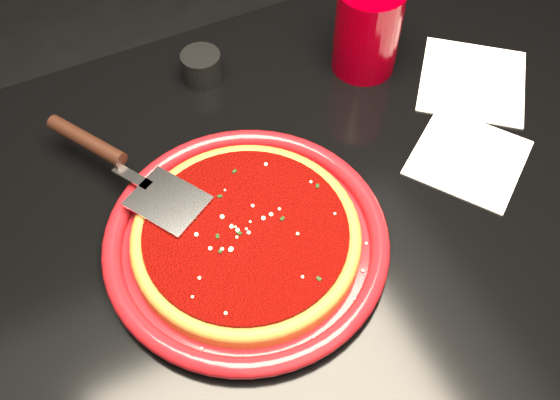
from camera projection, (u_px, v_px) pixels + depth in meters
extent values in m
cube|color=black|center=(293.00, 338.00, 1.09)|extent=(1.20, 0.80, 0.75)
cylinder|color=maroon|center=(246.00, 239.00, 0.75)|extent=(0.43, 0.43, 0.03)
cylinder|color=brown|center=(246.00, 238.00, 0.75)|extent=(0.35, 0.35, 0.01)
torus|color=brown|center=(246.00, 235.00, 0.74)|extent=(0.35, 0.35, 0.02)
cylinder|color=#620503|center=(246.00, 232.00, 0.74)|extent=(0.31, 0.31, 0.01)
cylinder|color=#7D000B|center=(367.00, 30.00, 0.90)|extent=(0.12, 0.12, 0.13)
cube|color=white|center=(468.00, 157.00, 0.84)|extent=(0.19, 0.19, 0.00)
cube|color=white|center=(472.00, 81.00, 0.93)|extent=(0.22, 0.22, 0.00)
cylinder|color=black|center=(202.00, 67.00, 0.91)|extent=(0.06, 0.06, 0.04)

